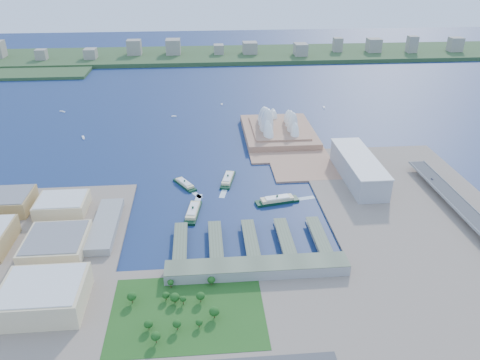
{
  "coord_description": "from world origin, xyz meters",
  "views": [
    {
      "loc": [
        -38.7,
        -542.7,
        324.33
      ],
      "look_at": [
        13.08,
        61.66,
        18.0
      ],
      "focal_mm": 35.0,
      "sensor_mm": 36.0,
      "label": 1
    }
  ],
  "objects": [
    {
      "name": "south_land",
      "position": [
        0.0,
        -210.0,
        1.5
      ],
      "size": [
        720.0,
        180.0,
        3.0
      ],
      "primitive_type": "cube",
      "color": "gray",
      "rests_on": "ground"
    },
    {
      "name": "west_land",
      "position": [
        -250.0,
        -105.0,
        1.5
      ],
      "size": [
        220.0,
        390.0,
        3.0
      ],
      "primitive_type": "cube",
      "color": "gray",
      "rests_on": "ground"
    },
    {
      "name": "toaster_building",
      "position": [
        195.0,
        80.0,
        20.5
      ],
      "size": [
        45.0,
        155.0,
        35.0
      ],
      "primitive_type": "cube",
      "color": "#949499",
      "rests_on": "east_land"
    },
    {
      "name": "west_buildings",
      "position": [
        -250.0,
        -70.0,
        16.5
      ],
      "size": [
        200.0,
        280.0,
        27.0
      ],
      "primitive_type": null,
      "color": "#9D814E",
      "rests_on": "west_land"
    },
    {
      "name": "ferry_a",
      "position": [
        -68.21,
        85.13,
        4.77
      ],
      "size": [
        36.79,
        50.01,
        9.55
      ],
      "primitive_type": null,
      "rotation": [
        0.0,
        0.0,
        0.53
      ],
      "color": "black",
      "rests_on": "ground"
    },
    {
      "name": "boat_a",
      "position": [
        -261.58,
        295.79,
        1.53
      ],
      "size": [
        8.69,
        16.33,
        3.06
      ],
      "primitive_type": null,
      "rotation": [
        0.0,
        0.0,
        0.31
      ],
      "color": "white",
      "rests_on": "ground"
    },
    {
      "name": "ferry_d",
      "position": [
        61.99,
        23.05,
        5.82
      ],
      "size": [
        63.43,
        27.47,
        11.64
      ],
      "primitive_type": null,
      "rotation": [
        0.0,
        0.0,
        1.77
      ],
      "color": "black",
      "rests_on": "ground"
    },
    {
      "name": "peninsula",
      "position": [
        107.5,
        260.0,
        1.5
      ],
      "size": [
        135.0,
        220.0,
        3.0
      ],
      "primitive_type": "cube",
      "color": "#9F7257",
      "rests_on": "ground"
    },
    {
      "name": "expressway",
      "position": [
        300.0,
        -60.0,
        8.93
      ],
      "size": [
        26.0,
        340.0,
        11.85
      ],
      "primitive_type": null,
      "color": "gray",
      "rests_on": "east_land"
    },
    {
      "name": "car_c",
      "position": [
        296.0,
        45.52,
        15.55
      ],
      "size": [
        1.97,
        4.85,
        1.41
      ],
      "primitive_type": "imported",
      "color": "slate",
      "rests_on": "expressway"
    },
    {
      "name": "boat_c",
      "position": [
        232.03,
        434.92,
        1.45
      ],
      "size": [
        5.89,
        13.33,
        2.9
      ],
      "primitive_type": null,
      "rotation": [
        0.0,
        0.0,
        2.97
      ],
      "color": "white",
      "rests_on": "ground"
    },
    {
      "name": "far_shore",
      "position": [
        0.0,
        980.0,
        6.0
      ],
      "size": [
        2200.0,
        260.0,
        12.0
      ],
      "primitive_type": "cube",
      "color": "#2D4926",
      "rests_on": "ground"
    },
    {
      "name": "ground",
      "position": [
        0.0,
        0.0,
        0.0
      ],
      "size": [
        3000.0,
        3000.0,
        0.0
      ],
      "primitive_type": "plane",
      "color": "#101C4B",
      "rests_on": "ground"
    },
    {
      "name": "east_land",
      "position": [
        240.0,
        -50.0,
        1.5
      ],
      "size": [
        240.0,
        500.0,
        3.0
      ],
      "primitive_type": "cube",
      "color": "gray",
      "rests_on": "ground"
    },
    {
      "name": "ferry_b",
      "position": [
        -2.65,
        94.91,
        5.49
      ],
      "size": [
        27.83,
        59.86,
        10.97
      ],
      "primitive_type": null,
      "rotation": [
        0.0,
        0.0,
        -0.23
      ],
      "color": "black",
      "rests_on": "ground"
    },
    {
      "name": "ferry_wharves",
      "position": [
        14.0,
        -75.0,
        4.65
      ],
      "size": [
        184.0,
        90.0,
        9.3
      ],
      "primitive_type": null,
      "color": "#535E47",
      "rests_on": "ground"
    },
    {
      "name": "far_skyline",
      "position": [
        0.0,
        960.0,
        39.5
      ],
      "size": [
        1900.0,
        140.0,
        55.0
      ],
      "primitive_type": null,
      "color": "gray",
      "rests_on": "far_shore"
    },
    {
      "name": "boat_d",
      "position": [
        -339.5,
        456.47,
        1.22
      ],
      "size": [
        13.84,
        10.6,
        2.44
      ],
      "primitive_type": null,
      "rotation": [
        0.0,
        0.0,
        0.99
      ],
      "color": "white",
      "rests_on": "ground"
    },
    {
      "name": "ferry_c",
      "position": [
        -55.46,
        1.72,
        5.7
      ],
      "size": [
        25.11,
        61.97,
        11.39
      ],
      "primitive_type": null,
      "rotation": [
        0.0,
        0.0,
        2.98
      ],
      "color": "black",
      "rests_on": "ground"
    },
    {
      "name": "park",
      "position": [
        -60.0,
        -190.0,
        11.0
      ],
      "size": [
        150.0,
        110.0,
        16.0
      ],
      "primitive_type": null,
      "color": "#194714",
      "rests_on": "south_land"
    },
    {
      "name": "opera_house",
      "position": [
        105.0,
        280.0,
        32.0
      ],
      "size": [
        134.0,
        180.0,
        58.0
      ],
      "primitive_type": null,
      "color": "white",
      "rests_on": "peninsula"
    },
    {
      "name": "boat_e",
      "position": [
        7.23,
        477.51,
        1.4
      ],
      "size": [
        4.64,
        11.72,
        2.81
      ],
      "primitive_type": null,
      "rotation": [
        0.0,
        0.0,
        -0.09
      ],
      "color": "white",
      "rests_on": "ground"
    },
    {
      "name": "terminal_building",
      "position": [
        15.0,
        -135.0,
        9.0
      ],
      "size": [
        200.0,
        28.0,
        12.0
      ],
      "primitive_type": "cube",
      "color": "gray",
      "rests_on": "south_land"
    },
    {
      "name": "boat_b",
      "position": [
        -97.28,
        403.3,
        1.38
      ],
      "size": [
        10.44,
        4.32,
        2.75
      ],
      "primitive_type": null,
      "rotation": [
        0.0,
        0.0,
        1.5
      ],
      "color": "white",
      "rests_on": "ground"
    }
  ]
}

